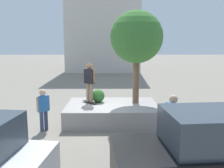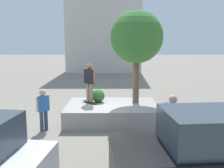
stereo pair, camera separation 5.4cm
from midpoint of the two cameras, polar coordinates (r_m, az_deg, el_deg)
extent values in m
plane|color=gray|center=(11.07, -3.04, -8.59)|extent=(120.00, 120.00, 0.00)
cube|color=gray|center=(11.10, -0.14, -6.50)|extent=(3.95, 2.77, 0.75)
cylinder|color=brown|center=(11.13, 5.34, 1.49)|extent=(0.28, 0.28, 2.29)
sphere|color=#3D7A33|center=(11.02, 5.48, 10.64)|extent=(2.28, 2.28, 2.28)
sphere|color=#2D6628|center=(11.33, -3.32, -2.71)|extent=(0.59, 0.59, 0.59)
cube|color=black|center=(11.22, -5.21, -4.06)|extent=(0.72, 0.71, 0.02)
sphere|color=beige|center=(11.09, -4.01, -4.39)|extent=(0.06, 0.06, 0.06)
sphere|color=beige|center=(10.99, -4.66, -4.53)|extent=(0.06, 0.06, 0.06)
sphere|color=beige|center=(11.47, -5.73, -3.95)|extent=(0.06, 0.06, 0.06)
sphere|color=beige|center=(11.36, -6.38, -4.09)|extent=(0.06, 0.06, 0.06)
cylinder|color=#847056|center=(11.19, -5.64, -1.90)|extent=(0.15, 0.15, 0.82)
cylinder|color=#847056|center=(11.07, -4.84, -2.01)|extent=(0.15, 0.15, 0.82)
cube|color=black|center=(11.01, -5.30, 1.79)|extent=(0.50, 0.42, 0.64)
cylinder|color=brown|center=(11.15, -6.29, 1.96)|extent=(0.10, 0.10, 0.61)
cylinder|color=brown|center=(10.86, -4.29, 1.79)|extent=(0.10, 0.10, 0.61)
sphere|color=brown|center=(10.95, -5.34, 4.15)|extent=(0.27, 0.27, 0.27)
cube|color=black|center=(6.19, 20.89, -16.49)|extent=(4.39, 2.14, 0.85)
cube|color=#38424C|center=(5.98, 23.20, -9.20)|extent=(2.50, 1.77, 0.77)
cylinder|color=black|center=(6.72, 6.09, -17.75)|extent=(0.74, 0.27, 0.72)
cylinder|color=navy|center=(10.29, -14.94, -8.02)|extent=(0.14, 0.14, 0.79)
cylinder|color=navy|center=(10.20, -15.87, -8.22)|extent=(0.14, 0.14, 0.79)
cube|color=#2D6BB2|center=(10.06, -15.58, -4.30)|extent=(0.45, 0.45, 0.62)
cylinder|color=#D8AD8C|center=(10.17, -14.44, -4.01)|extent=(0.10, 0.10, 0.58)
cylinder|color=#D8AD8C|center=(9.95, -16.76, -4.41)|extent=(0.10, 0.10, 0.58)
sphere|color=#D8AD8C|center=(9.97, -15.69, -1.86)|extent=(0.26, 0.26, 0.26)
cylinder|color=#8C9EB7|center=(8.59, 12.73, -11.25)|extent=(0.15, 0.15, 0.85)
cylinder|color=#8C9EB7|center=(8.49, 13.91, -11.54)|extent=(0.15, 0.15, 0.85)
cube|color=#2D6BB2|center=(8.31, 13.52, -6.51)|extent=(0.48, 0.48, 0.66)
cylinder|color=#D8AD8C|center=(8.43, 12.06, -6.09)|extent=(0.10, 0.10, 0.63)
cylinder|color=#D8AD8C|center=(8.18, 15.03, -6.69)|extent=(0.10, 0.10, 0.63)
sphere|color=#D8AD8C|center=(8.19, 13.64, -3.34)|extent=(0.28, 0.28, 0.28)
cube|color=beige|center=(32.16, -2.04, 16.07)|extent=(8.45, 8.39, 14.23)
camera|label=1|loc=(0.03, -90.14, -0.02)|focal=40.12mm
camera|label=2|loc=(0.03, 89.86, 0.02)|focal=40.12mm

